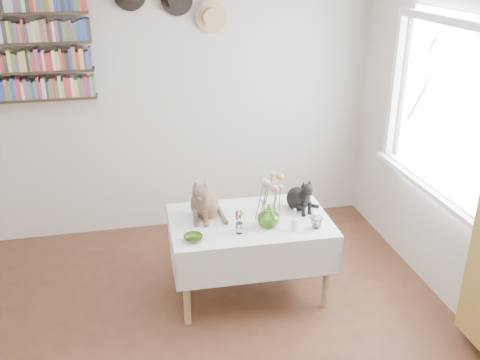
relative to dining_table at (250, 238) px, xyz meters
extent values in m
cube|color=beige|center=(-0.51, 1.35, 0.75)|extent=(4.04, 0.04, 2.54)
cube|color=white|center=(1.46, -0.12, 1.00)|extent=(0.01, 1.40, 1.20)
cube|color=white|center=(1.46, -0.12, 1.63)|extent=(0.06, 1.52, 0.06)
cube|color=white|center=(1.46, -0.12, 0.37)|extent=(0.06, 1.52, 0.06)
cube|color=white|center=(1.46, 0.61, 1.00)|extent=(0.06, 0.06, 1.20)
cube|color=white|center=(1.43, -0.12, 0.37)|extent=(0.12, 1.50, 0.04)
cube|color=white|center=(0.00, 0.00, 0.14)|extent=(1.26, 0.83, 0.05)
cylinder|color=tan|center=(-0.55, -0.31, -0.20)|extent=(0.05, 0.05, 0.61)
cylinder|color=tan|center=(0.53, -0.33, -0.20)|extent=(0.05, 0.05, 0.61)
cylinder|color=tan|center=(-0.53, 0.33, -0.20)|extent=(0.05, 0.05, 0.61)
cylinder|color=tan|center=(0.55, 0.31, -0.20)|extent=(0.05, 0.05, 0.61)
imported|color=#7BB637|center=(0.11, -0.14, 0.25)|extent=(0.21, 0.21, 0.18)
imported|color=#7BB637|center=(-0.48, -0.24, 0.19)|extent=(0.14, 0.14, 0.04)
imported|color=white|center=(0.46, -0.24, 0.21)|extent=(0.11, 0.11, 0.09)
cylinder|color=white|center=(0.28, -0.24, 0.21)|extent=(0.05, 0.05, 0.10)
cylinder|color=white|center=(0.28, -0.24, 0.30)|extent=(0.02, 0.02, 0.08)
cylinder|color=white|center=(-0.13, -0.20, 0.20)|extent=(0.05, 0.05, 0.08)
cone|color=white|center=(0.48, -0.09, 0.19)|extent=(0.04, 0.04, 0.06)
sphere|color=beige|center=(0.48, -0.09, 0.23)|extent=(0.03, 0.03, 0.03)
cylinder|color=#4C7233|center=(0.08, -0.13, 0.36)|extent=(0.01, 0.01, 0.30)
sphere|color=#CA8298|center=(0.08, -0.13, 0.51)|extent=(0.07, 0.07, 0.07)
cylinder|color=#4C7233|center=(0.15, -0.16, 0.34)|extent=(0.01, 0.01, 0.26)
sphere|color=#CA8298|center=(0.15, -0.16, 0.47)|extent=(0.06, 0.06, 0.06)
cylinder|color=#4C7233|center=(0.17, -0.11, 0.38)|extent=(0.01, 0.01, 0.34)
sphere|color=orange|center=(0.17, -0.11, 0.55)|extent=(0.06, 0.06, 0.06)
cylinder|color=#4C7233|center=(0.05, -0.10, 0.37)|extent=(0.01, 0.01, 0.31)
sphere|color=orange|center=(0.05, -0.10, 0.52)|extent=(0.05, 0.05, 0.05)
cylinder|color=#4C7233|center=(0.11, -0.09, 0.40)|extent=(0.01, 0.01, 0.37)
sphere|color=#999E93|center=(0.11, -0.09, 0.58)|extent=(0.04, 0.04, 0.04)
cylinder|color=#4C7233|center=(0.06, -0.17, 0.38)|extent=(0.01, 0.01, 0.33)
sphere|color=#999E93|center=(0.06, -0.17, 0.54)|extent=(0.04, 0.04, 0.04)
cylinder|color=#4C7233|center=(0.18, -0.18, 0.36)|extent=(0.01, 0.01, 0.29)
sphere|color=#999E93|center=(0.18, -0.18, 0.50)|extent=(0.04, 0.04, 0.04)
cube|color=#302315|center=(-1.61, 1.24, 0.90)|extent=(1.00, 0.16, 0.02)
cube|color=#302315|center=(-1.61, 1.24, 1.14)|extent=(1.00, 0.16, 0.02)
cube|color=#302315|center=(-1.61, 1.24, 1.38)|extent=(1.00, 0.16, 0.02)
cube|color=#302315|center=(-1.61, 1.24, 1.62)|extent=(1.00, 0.16, 0.02)
cylinder|color=black|center=(-0.36, 1.29, 1.70)|extent=(0.28, 0.02, 0.28)
cylinder|color=black|center=(-0.36, 1.25, 1.70)|extent=(0.16, 0.08, 0.16)
cylinder|color=tan|center=(-0.06, 1.29, 1.55)|extent=(0.28, 0.02, 0.28)
cylinder|color=tan|center=(-0.06, 1.25, 1.55)|extent=(0.16, 0.08, 0.16)
camera|label=1|loc=(-0.86, -3.60, 2.09)|focal=40.00mm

